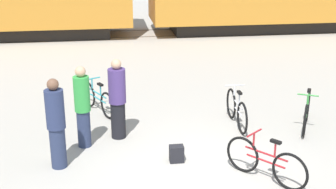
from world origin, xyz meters
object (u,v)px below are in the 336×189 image
(person_in_green, at_px, (83,107))
(backpack, at_px, (177,154))
(bicycle_green, at_px, (307,112))
(person_in_navy, at_px, (56,124))
(bicycle_maroon, at_px, (265,162))
(bicycle_silver, at_px, (237,110))
(bicycle_teal, at_px, (98,99))
(person_in_purple, at_px, (117,99))

(person_in_green, distance_m, backpack, 2.19)
(bicycle_green, bearing_deg, person_in_navy, -168.15)
(bicycle_maroon, relative_size, person_in_navy, 0.75)
(bicycle_green, bearing_deg, bicycle_silver, 166.65)
(bicycle_green, height_order, backpack, bicycle_green)
(person_in_green, bearing_deg, bicycle_maroon, 54.23)
(bicycle_teal, bearing_deg, person_in_navy, -104.64)
(bicycle_silver, xyz_separation_m, person_in_navy, (-3.96, -1.53, 0.51))
(bicycle_green, relative_size, person_in_purple, 0.85)
(bicycle_maroon, relative_size, person_in_green, 0.76)
(bicycle_maroon, bearing_deg, person_in_navy, 164.54)
(bicycle_maroon, xyz_separation_m, person_in_purple, (-2.58, 2.27, 0.52))
(backpack, bearing_deg, person_in_green, 151.93)
(bicycle_maroon, height_order, person_in_green, person_in_green)
(bicycle_silver, relative_size, person_in_purple, 0.94)
(bicycle_silver, height_order, person_in_purple, person_in_purple)
(person_in_purple, relative_size, person_in_green, 1.02)
(bicycle_green, xyz_separation_m, bicycle_silver, (-1.56, 0.37, 0.00))
(bicycle_green, distance_m, bicycle_silver, 1.60)
(backpack, bearing_deg, person_in_purple, 129.52)
(bicycle_silver, bearing_deg, person_in_navy, -158.89)
(person_in_navy, bearing_deg, backpack, -22.24)
(bicycle_green, bearing_deg, person_in_green, -176.73)
(bicycle_green, relative_size, bicycle_maroon, 1.13)
(bicycle_green, relative_size, person_in_navy, 0.85)
(bicycle_green, relative_size, person_in_green, 0.86)
(bicycle_silver, xyz_separation_m, person_in_green, (-3.50, -0.66, 0.50))
(bicycle_silver, height_order, person_in_green, person_in_green)
(person_in_purple, distance_m, person_in_green, 0.81)
(person_in_navy, relative_size, person_in_green, 1.02)
(bicycle_green, height_order, person_in_navy, person_in_navy)
(person_in_green, bearing_deg, person_in_purple, 109.98)
(bicycle_teal, xyz_separation_m, person_in_green, (-0.28, -1.95, 0.54))
(bicycle_teal, height_order, person_in_purple, person_in_purple)
(bicycle_green, relative_size, bicycle_silver, 0.90)
(person_in_navy, distance_m, backpack, 2.40)
(person_in_purple, relative_size, backpack, 5.28)
(person_in_green, bearing_deg, bicycle_silver, 94.90)
(person_in_navy, bearing_deg, bicycle_green, -7.76)
(bicycle_teal, height_order, backpack, bicycle_teal)
(bicycle_green, xyz_separation_m, backpack, (-3.23, -1.26, -0.22))
(bicycle_green, distance_m, person_in_navy, 5.66)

